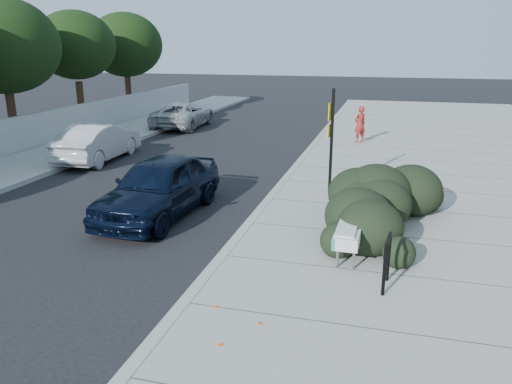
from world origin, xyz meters
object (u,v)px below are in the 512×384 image
wagon_silver (98,142)px  sign_post (331,136)px  suv_silver (183,115)px  bench (351,225)px  sedan_navy (159,186)px  bike_rack (387,258)px  pedestrian (360,124)px

wagon_silver → sign_post: bearing=161.3°
suv_silver → bench: bearing=121.5°
sign_post → sedan_navy: bearing=-133.3°
bike_rack → pedestrian: pedestrian is taller
suv_silver → pedestrian: (9.36, -2.61, 0.26)m
bike_rack → pedestrian: (-1.38, 13.58, 0.21)m
bench → pedestrian: (-0.64, 12.07, 0.22)m
bike_rack → wagon_silver: size_ratio=0.22×
sign_post → wagon_silver: sign_post is taller
bench → pedestrian: 12.09m
sedan_navy → pedestrian: 11.51m
wagon_silver → pedestrian: size_ratio=2.76×
sign_post → wagon_silver: (-9.05, 2.53, -1.11)m
sedan_navy → suv_silver: bearing=113.9°
wagon_silver → pedestrian: bearing=-152.7°
sedan_navy → suv_silver: (-5.00, 13.26, -0.10)m
bench → bike_rack: (0.74, -1.51, 0.02)m
suv_silver → sign_post: bearing=127.7°
sign_post → suv_silver: size_ratio=0.62×
sedan_navy → bike_rack: bearing=-23.9°
bike_rack → sedan_navy: size_ratio=0.21×
bike_rack → pedestrian: size_ratio=0.61×
bike_rack → sedan_navy: 6.44m
bench → sign_post: sign_post is taller
wagon_silver → suv_silver: bearing=-93.1°
sign_post → pedestrian: (0.31, 8.01, -0.89)m
bench → pedestrian: size_ratio=1.51×
sedan_navy → pedestrian: bearing=71.0°
bench → suv_silver: bearing=125.6°
sign_post → sedan_navy: size_ratio=0.66×
bench → pedestrian: bearing=94.4°
sedan_navy → wagon_silver: size_ratio=1.05×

